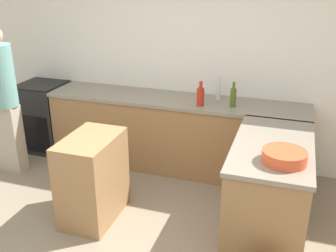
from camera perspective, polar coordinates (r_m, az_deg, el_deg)
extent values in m
cube|color=white|center=(4.86, 2.23, 10.22)|extent=(8.00, 0.06, 2.70)
cube|color=olive|center=(4.83, 0.97, -1.29)|extent=(3.09, 0.61, 0.86)
cube|color=gray|center=(4.67, 1.00, 3.79)|extent=(3.12, 0.64, 0.04)
cube|color=olive|center=(3.80, 14.38, -9.00)|extent=(0.66, 1.31, 0.86)
cube|color=gray|center=(3.59, 15.05, -2.81)|extent=(0.69, 1.34, 0.04)
cube|color=black|center=(5.63, -17.50, 1.32)|extent=(0.61, 0.61, 0.90)
cube|color=black|center=(5.45, -19.17, -1.11)|extent=(0.51, 0.01, 0.51)
cube|color=black|center=(5.49, -18.04, 5.78)|extent=(0.56, 0.56, 0.01)
cube|color=#997047|center=(3.95, -10.86, -7.43)|extent=(0.46, 0.72, 0.86)
cylinder|color=#DB512D|center=(3.26, 16.53, -4.27)|extent=(0.36, 0.36, 0.10)
cylinder|color=silver|center=(4.62, 7.33, 5.00)|extent=(0.06, 0.06, 0.21)
cylinder|color=silver|center=(4.58, 7.42, 6.71)|extent=(0.03, 0.03, 0.08)
cylinder|color=red|center=(4.41, 4.73, 4.23)|extent=(0.08, 0.08, 0.20)
cylinder|color=red|center=(4.37, 4.79, 5.98)|extent=(0.04, 0.04, 0.08)
cylinder|color=#475B1E|center=(4.41, 9.43, 4.06)|extent=(0.07, 0.07, 0.21)
cylinder|color=#475B1E|center=(4.37, 9.55, 5.85)|extent=(0.03, 0.03, 0.08)
cube|color=#ADA38E|center=(5.13, -21.93, -1.69)|extent=(0.30, 0.18, 0.84)
cylinder|color=#6BA39E|center=(4.89, -23.22, 6.70)|extent=(0.33, 0.33, 0.71)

